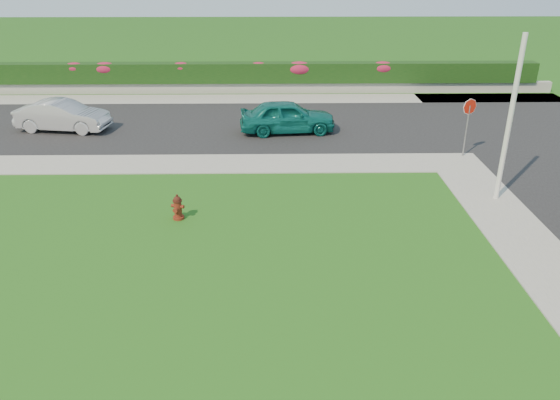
{
  "coord_description": "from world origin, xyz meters",
  "views": [
    {
      "loc": [
        -0.11,
        -10.67,
        7.5
      ],
      "look_at": [
        0.11,
        3.7,
        0.9
      ],
      "focal_mm": 35.0,
      "sensor_mm": 36.0,
      "label": 1
    }
  ],
  "objects_px": {
    "sedan_teal": "(287,116)",
    "utility_pole": "(510,121)",
    "stop_sign": "(469,114)",
    "sedan_silver": "(63,116)",
    "fire_hydrant": "(178,208)"
  },
  "relations": [
    {
      "from": "fire_hydrant",
      "to": "stop_sign",
      "type": "relative_size",
      "value": 0.34
    },
    {
      "from": "sedan_teal",
      "to": "utility_pole",
      "type": "bearing_deg",
      "value": -142.66
    },
    {
      "from": "sedan_silver",
      "to": "utility_pole",
      "type": "distance_m",
      "value": 18.61
    },
    {
      "from": "sedan_silver",
      "to": "utility_pole",
      "type": "height_order",
      "value": "utility_pole"
    },
    {
      "from": "sedan_teal",
      "to": "stop_sign",
      "type": "relative_size",
      "value": 1.8
    },
    {
      "from": "stop_sign",
      "to": "sedan_silver",
      "type": "bearing_deg",
      "value": 168.03
    },
    {
      "from": "sedan_teal",
      "to": "sedan_silver",
      "type": "xyz_separation_m",
      "value": [
        -10.12,
        0.42,
        -0.04
      ]
    },
    {
      "from": "utility_pole",
      "to": "sedan_teal",
      "type": "bearing_deg",
      "value": 132.57
    },
    {
      "from": "sedan_teal",
      "to": "sedan_silver",
      "type": "relative_size",
      "value": 1.03
    },
    {
      "from": "fire_hydrant",
      "to": "utility_pole",
      "type": "relative_size",
      "value": 0.15
    },
    {
      "from": "sedan_silver",
      "to": "stop_sign",
      "type": "distance_m",
      "value": 17.45
    },
    {
      "from": "sedan_teal",
      "to": "stop_sign",
      "type": "distance_m",
      "value": 7.68
    },
    {
      "from": "fire_hydrant",
      "to": "sedan_teal",
      "type": "xyz_separation_m",
      "value": [
        3.57,
        8.6,
        0.38
      ]
    },
    {
      "from": "sedan_silver",
      "to": "stop_sign",
      "type": "xyz_separation_m",
      "value": [
        17.04,
        -3.62,
        1.01
      ]
    },
    {
      "from": "fire_hydrant",
      "to": "utility_pole",
      "type": "distance_m",
      "value": 10.61
    }
  ]
}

